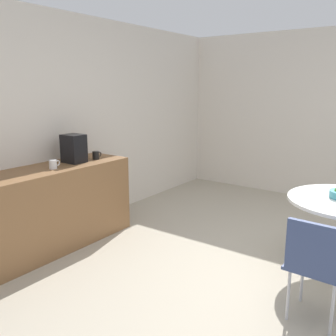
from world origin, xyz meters
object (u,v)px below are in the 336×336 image
Objects in this scene: mug_white at (96,155)px; mug_green at (53,164)px; coffee_maker at (74,148)px; chair_navy at (316,260)px.

mug_green is (-0.62, -0.02, 0.00)m from mug_white.
mug_white is at bearing 1.39° from mug_green.
coffee_maker reaches higher than mug_green.
chair_navy is 2.70m from mug_white.
mug_green is at bearing 95.47° from chair_navy.
chair_navy is at bearing -84.53° from mug_green.
coffee_maker reaches higher than chair_navy.
coffee_maker is (0.10, 2.71, 0.54)m from chair_navy.
coffee_maker is at bearing 87.86° from chair_navy.
mug_green is 0.38m from coffee_maker.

